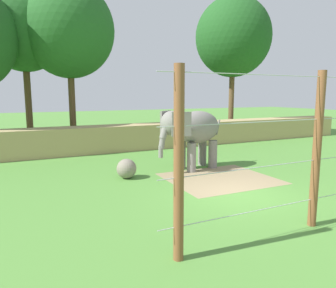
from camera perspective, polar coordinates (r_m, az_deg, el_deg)
ground_plane at (r=11.89m, az=12.46°, el=-8.83°), size 120.00×120.00×0.00m
dirt_patch at (r=13.94m, az=9.20°, el=-6.07°), size 4.49×3.98×0.01m
embankment_wall at (r=21.01m, az=-6.11°, el=1.27°), size 36.00×1.80×1.62m
elephant at (r=15.18m, az=4.45°, el=2.46°), size 3.79×1.92×2.84m
enrichment_ball at (r=13.81m, az=-7.40°, el=-4.38°), size 0.85×0.85×0.85m
cable_fence at (r=9.33m, az=24.77°, el=-1.05°), size 9.16×0.22×4.18m
tree_far_left at (r=24.60m, az=-24.35°, el=18.14°), size 5.38×5.38×10.71m
tree_right_of_centre at (r=23.70m, az=-17.26°, el=18.76°), size 6.07×6.07×11.01m
tree_far_right at (r=28.42m, az=11.54°, el=18.14°), size 6.22×6.22×11.52m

